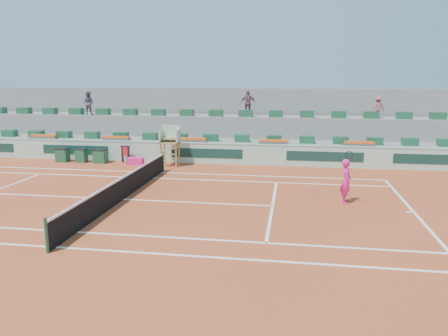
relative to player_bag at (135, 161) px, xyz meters
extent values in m
plane|color=#A2401F|center=(2.17, -7.39, -0.21)|extent=(90.00, 90.00, 0.00)
cube|color=gray|center=(2.17, 3.31, 0.39)|extent=(36.00, 4.00, 1.20)
cube|color=gray|center=(2.17, 4.91, 1.09)|extent=(36.00, 2.40, 2.60)
cube|color=gray|center=(2.17, 6.51, 1.99)|extent=(36.00, 0.40, 4.40)
cube|color=#F5208A|center=(0.00, 0.00, 0.00)|extent=(0.97, 0.43, 0.43)
imported|color=#535361|center=(-4.77, 4.05, 3.19)|extent=(0.81, 0.64, 1.61)
imported|color=#744D5B|center=(6.30, 4.54, 3.25)|extent=(1.06, 0.53, 1.74)
imported|color=#A7535B|center=(14.58, 4.43, 3.08)|extent=(1.01, 0.75, 1.39)
cube|color=white|center=(14.06, -7.39, -0.21)|extent=(0.12, 10.97, 0.01)
cube|color=white|center=(2.17, -12.87, -0.21)|extent=(23.77, 0.12, 0.01)
cube|color=white|center=(2.17, -1.90, -0.21)|extent=(23.77, 0.12, 0.01)
cube|color=white|center=(2.17, -11.50, -0.21)|extent=(23.77, 0.12, 0.01)
cube|color=white|center=(2.17, -3.27, -0.21)|extent=(23.77, 0.12, 0.01)
cube|color=white|center=(8.57, -7.39, -0.21)|extent=(0.12, 8.23, 0.01)
cube|color=white|center=(2.17, -7.39, -0.21)|extent=(12.80, 0.12, 0.01)
cube|color=white|center=(13.91, -7.39, -0.21)|extent=(0.30, 0.12, 0.01)
cube|color=black|center=(2.17, -7.39, 0.25)|extent=(0.03, 11.87, 0.92)
cube|color=white|center=(2.17, -7.39, 0.74)|extent=(0.06, 11.87, 0.07)
cylinder|color=#1F4831|center=(2.17, -13.32, 0.34)|extent=(0.10, 0.10, 1.10)
cylinder|color=#1F4831|center=(2.17, -1.45, 0.34)|extent=(0.10, 0.10, 1.10)
cube|color=#A3CDB4|center=(2.17, 1.11, 0.39)|extent=(36.00, 0.30, 1.20)
cube|color=#81AD99|center=(2.17, 1.11, 1.02)|extent=(36.00, 0.34, 0.06)
cube|color=#13352D|center=(-4.33, 0.95, 0.44)|extent=(4.40, 0.02, 0.56)
cube|color=#13352D|center=(4.17, 0.95, 0.44)|extent=(4.40, 0.02, 0.56)
cube|color=#13352D|center=(11.17, 0.95, 0.44)|extent=(4.40, 0.02, 0.56)
cube|color=#13352D|center=(17.17, 0.95, 0.44)|extent=(4.40, 0.02, 0.56)
cube|color=olive|center=(1.72, -0.34, 0.46)|extent=(0.08, 0.08, 1.35)
cube|color=olive|center=(2.62, -0.34, 0.46)|extent=(0.08, 0.08, 1.35)
cube|color=olive|center=(1.72, 0.36, 0.46)|extent=(0.08, 0.08, 1.35)
cube|color=olive|center=(2.62, 0.36, 0.46)|extent=(0.08, 0.08, 1.35)
cube|color=olive|center=(2.17, 0.01, 1.18)|extent=(1.10, 0.90, 0.08)
cube|color=#A3CDB4|center=(2.17, 0.39, 1.69)|extent=(1.10, 0.08, 1.00)
cube|color=#A3CDB4|center=(1.65, 0.01, 1.54)|extent=(0.06, 0.90, 0.80)
cube|color=#A3CDB4|center=(2.69, 0.01, 1.54)|extent=(0.06, 0.90, 0.80)
cube|color=olive|center=(2.17, 0.11, 1.42)|extent=(0.80, 0.60, 0.08)
cube|color=olive|center=(2.17, -0.34, 0.14)|extent=(0.90, 0.08, 0.06)
cube|color=olive|center=(2.17, -0.34, 0.54)|extent=(0.90, 0.08, 0.06)
cube|color=olive|center=(2.17, -0.34, 0.89)|extent=(0.90, 0.08, 0.06)
cube|color=#1B5331|center=(-9.83, 2.41, 1.21)|extent=(0.90, 0.60, 0.44)
cube|color=#1B5331|center=(-7.83, 2.41, 1.21)|extent=(0.90, 0.60, 0.44)
cube|color=#1B5331|center=(-5.83, 2.41, 1.21)|extent=(0.90, 0.60, 0.44)
cube|color=#1B5331|center=(-3.83, 2.41, 1.21)|extent=(0.90, 0.60, 0.44)
cube|color=#1B5331|center=(-1.83, 2.41, 1.21)|extent=(0.90, 0.60, 0.44)
cube|color=#1B5331|center=(0.17, 2.41, 1.21)|extent=(0.90, 0.60, 0.44)
cube|color=#1B5331|center=(2.17, 2.41, 1.21)|extent=(0.90, 0.60, 0.44)
cube|color=#1B5331|center=(4.17, 2.41, 1.21)|extent=(0.90, 0.60, 0.44)
cube|color=#1B5331|center=(6.17, 2.41, 1.21)|extent=(0.90, 0.60, 0.44)
cube|color=#1B5331|center=(8.17, 2.41, 1.21)|extent=(0.90, 0.60, 0.44)
cube|color=#1B5331|center=(10.17, 2.41, 1.21)|extent=(0.90, 0.60, 0.44)
cube|color=#1B5331|center=(12.17, 2.41, 1.21)|extent=(0.90, 0.60, 0.44)
cube|color=#1B5331|center=(14.17, 2.41, 1.21)|extent=(0.90, 0.60, 0.44)
cube|color=#1B5331|center=(16.17, 2.41, 1.21)|extent=(0.90, 0.60, 0.44)
cube|color=#1B5331|center=(18.17, 2.41, 1.21)|extent=(0.90, 0.60, 0.44)
cube|color=#1B5331|center=(-9.83, 4.31, 2.61)|extent=(0.90, 0.60, 0.44)
cube|color=#1B5331|center=(-7.83, 4.31, 2.61)|extent=(0.90, 0.60, 0.44)
cube|color=#1B5331|center=(-5.83, 4.31, 2.61)|extent=(0.90, 0.60, 0.44)
cube|color=#1B5331|center=(-3.83, 4.31, 2.61)|extent=(0.90, 0.60, 0.44)
cube|color=#1B5331|center=(-1.83, 4.31, 2.61)|extent=(0.90, 0.60, 0.44)
cube|color=#1B5331|center=(0.17, 4.31, 2.61)|extent=(0.90, 0.60, 0.44)
cube|color=#1B5331|center=(2.17, 4.31, 2.61)|extent=(0.90, 0.60, 0.44)
cube|color=#1B5331|center=(4.17, 4.31, 2.61)|extent=(0.90, 0.60, 0.44)
cube|color=#1B5331|center=(6.17, 4.31, 2.61)|extent=(0.90, 0.60, 0.44)
cube|color=#1B5331|center=(8.17, 4.31, 2.61)|extent=(0.90, 0.60, 0.44)
cube|color=#1B5331|center=(10.17, 4.31, 2.61)|extent=(0.90, 0.60, 0.44)
cube|color=#1B5331|center=(12.17, 4.31, 2.61)|extent=(0.90, 0.60, 0.44)
cube|color=#1B5331|center=(14.17, 4.31, 2.61)|extent=(0.90, 0.60, 0.44)
cube|color=#1B5331|center=(16.17, 4.31, 2.61)|extent=(0.90, 0.60, 0.44)
cube|color=#1B5331|center=(18.17, 4.31, 2.61)|extent=(0.90, 0.60, 0.44)
cube|color=#515151|center=(-6.83, 1.61, 1.07)|extent=(1.80, 0.36, 0.16)
cube|color=#EF5514|center=(-6.83, 1.61, 1.21)|extent=(1.70, 0.32, 0.12)
cube|color=#515151|center=(-1.83, 1.61, 1.07)|extent=(1.80, 0.36, 0.16)
cube|color=#EF5514|center=(-1.83, 1.61, 1.21)|extent=(1.70, 0.32, 0.12)
cube|color=#515151|center=(3.17, 1.61, 1.07)|extent=(1.80, 0.36, 0.16)
cube|color=#EF5514|center=(3.17, 1.61, 1.21)|extent=(1.70, 0.32, 0.12)
cube|color=#515151|center=(8.17, 1.61, 1.07)|extent=(1.80, 0.36, 0.16)
cube|color=#EF5514|center=(8.17, 1.61, 1.21)|extent=(1.70, 0.32, 0.12)
cube|color=#515151|center=(13.17, 1.61, 1.07)|extent=(1.80, 0.36, 0.16)
cube|color=#EF5514|center=(13.17, 1.61, 1.21)|extent=(1.70, 0.32, 0.12)
cube|color=#194C2E|center=(-2.33, 0.26, 0.19)|extent=(0.75, 0.64, 0.80)
cube|color=black|center=(-2.33, 0.26, 0.61)|extent=(0.79, 0.68, 0.04)
cube|color=#194C2E|center=(-3.59, 0.26, 0.19)|extent=(0.62, 0.53, 0.80)
cube|color=black|center=(-3.59, 0.26, 0.61)|extent=(0.66, 0.57, 0.04)
cube|color=#194C2E|center=(-4.83, 0.26, 0.19)|extent=(0.70, 0.60, 0.80)
cube|color=black|center=(-4.83, 0.26, 0.61)|extent=(0.74, 0.64, 0.04)
cube|color=black|center=(-1.07, 0.66, 0.29)|extent=(0.10, 0.10, 1.00)
cube|color=black|center=(-0.67, 0.66, 0.29)|extent=(0.10, 0.10, 1.00)
cube|color=black|center=(-0.87, 0.66, 0.79)|extent=(0.60, 0.08, 0.06)
cube|color=red|center=(-0.87, 0.64, 0.49)|extent=(0.44, 0.04, 0.56)
imported|color=#F5208A|center=(11.55, -6.39, 0.71)|extent=(0.46, 0.69, 1.85)
cylinder|color=black|center=(11.55, -6.69, 1.84)|extent=(0.03, 0.35, 0.09)
torus|color=black|center=(11.55, -6.91, 1.91)|extent=(0.31, 0.08, 0.31)
camera|label=1|loc=(9.29, -24.60, 4.93)|focal=35.00mm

